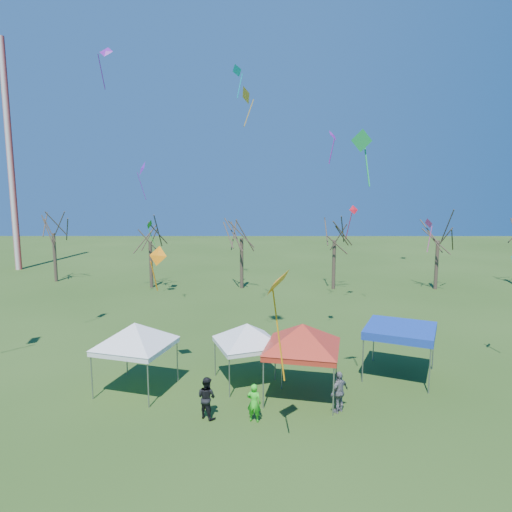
{
  "coord_description": "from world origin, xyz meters",
  "views": [
    {
      "loc": [
        -0.94,
        -16.82,
        9.21
      ],
      "look_at": [
        -0.99,
        3.0,
        6.22
      ],
      "focal_mm": 32.0,
      "sensor_mm": 36.0,
      "label": 1
    }
  ],
  "objects_px": {
    "tent_blue": "(400,331)",
    "person_grey": "(339,392)",
    "radio_mast": "(10,157)",
    "tree_1": "(150,225)",
    "tree_2": "(241,220)",
    "tree_4": "(439,223)",
    "tent_red": "(303,329)",
    "tent_white_west": "(135,327)",
    "tent_white_mid": "(247,328)",
    "tree_3": "(335,223)",
    "person_dark": "(207,397)",
    "person_green": "(254,403)",
    "tree_0": "(52,216)"
  },
  "relations": [
    {
      "from": "tree_0",
      "to": "person_grey",
      "type": "relative_size",
      "value": 4.83
    },
    {
      "from": "tree_2",
      "to": "person_dark",
      "type": "bearing_deg",
      "value": -91.45
    },
    {
      "from": "tent_blue",
      "to": "person_dark",
      "type": "relative_size",
      "value": 2.46
    },
    {
      "from": "tree_2",
      "to": "tree_4",
      "type": "distance_m",
      "value": 17.73
    },
    {
      "from": "tree_0",
      "to": "tree_1",
      "type": "xyz_separation_m",
      "value": [
        10.08,
        -2.73,
        -0.7
      ]
    },
    {
      "from": "tree_2",
      "to": "person_green",
      "type": "bearing_deg",
      "value": -86.93
    },
    {
      "from": "tree_4",
      "to": "person_grey",
      "type": "bearing_deg",
      "value": -119.21
    },
    {
      "from": "person_green",
      "to": "person_grey",
      "type": "relative_size",
      "value": 0.9
    },
    {
      "from": "tent_white_west",
      "to": "person_green",
      "type": "height_order",
      "value": "tent_white_west"
    },
    {
      "from": "tent_white_mid",
      "to": "person_green",
      "type": "relative_size",
      "value": 2.28
    },
    {
      "from": "tree_1",
      "to": "tent_white_west",
      "type": "distance_m",
      "value": 22.29
    },
    {
      "from": "tent_red",
      "to": "tree_0",
      "type": "bearing_deg",
      "value": 131.1
    },
    {
      "from": "person_dark",
      "to": "person_grey",
      "type": "xyz_separation_m",
      "value": [
        5.42,
        0.48,
        0.02
      ]
    },
    {
      "from": "tree_2",
      "to": "person_grey",
      "type": "height_order",
      "value": "tree_2"
    },
    {
      "from": "tent_white_west",
      "to": "person_grey",
      "type": "relative_size",
      "value": 2.3
    },
    {
      "from": "tree_3",
      "to": "person_dark",
      "type": "height_order",
      "value": "tree_3"
    },
    {
      "from": "person_grey",
      "to": "person_dark",
      "type": "bearing_deg",
      "value": -36.21
    },
    {
      "from": "tent_white_mid",
      "to": "tree_2",
      "type": "bearing_deg",
      "value": 92.66
    },
    {
      "from": "radio_mast",
      "to": "tent_red",
      "type": "height_order",
      "value": "radio_mast"
    },
    {
      "from": "tree_0",
      "to": "tree_1",
      "type": "distance_m",
      "value": 10.47
    },
    {
      "from": "person_green",
      "to": "tent_white_west",
      "type": "bearing_deg",
      "value": -12.89
    },
    {
      "from": "tent_white_mid",
      "to": "person_dark",
      "type": "distance_m",
      "value": 4.16
    },
    {
      "from": "tree_1",
      "to": "tree_2",
      "type": "relative_size",
      "value": 0.92
    },
    {
      "from": "tent_white_west",
      "to": "tent_white_mid",
      "type": "height_order",
      "value": "tent_white_west"
    },
    {
      "from": "tree_1",
      "to": "person_green",
      "type": "height_order",
      "value": "tree_1"
    },
    {
      "from": "tree_0",
      "to": "tree_2",
      "type": "height_order",
      "value": "tree_0"
    },
    {
      "from": "person_dark",
      "to": "person_grey",
      "type": "bearing_deg",
      "value": -140.95
    },
    {
      "from": "tree_1",
      "to": "person_dark",
      "type": "height_order",
      "value": "tree_1"
    },
    {
      "from": "tent_red",
      "to": "tree_3",
      "type": "bearing_deg",
      "value": 77.06
    },
    {
      "from": "tree_2",
      "to": "tree_1",
      "type": "bearing_deg",
      "value": 178.15
    },
    {
      "from": "tent_white_west",
      "to": "person_grey",
      "type": "distance_m",
      "value": 9.37
    },
    {
      "from": "tree_4",
      "to": "person_grey",
      "type": "relative_size",
      "value": 4.52
    },
    {
      "from": "tent_blue",
      "to": "person_dark",
      "type": "distance_m",
      "value": 10.02
    },
    {
      "from": "tent_white_west",
      "to": "person_green",
      "type": "xyz_separation_m",
      "value": [
        5.39,
        -2.84,
        -2.19
      ]
    },
    {
      "from": "tree_3",
      "to": "tree_4",
      "type": "bearing_deg",
      "value": -0.26
    },
    {
      "from": "radio_mast",
      "to": "tree_1",
      "type": "relative_size",
      "value": 3.31
    },
    {
      "from": "tent_blue",
      "to": "person_grey",
      "type": "xyz_separation_m",
      "value": [
        -3.59,
        -3.67,
        -1.43
      ]
    },
    {
      "from": "tent_blue",
      "to": "person_grey",
      "type": "relative_size",
      "value": 2.41
    },
    {
      "from": "radio_mast",
      "to": "person_green",
      "type": "distance_m",
      "value": 44.84
    },
    {
      "from": "tree_4",
      "to": "tree_3",
      "type": "bearing_deg",
      "value": 179.74
    },
    {
      "from": "tent_red",
      "to": "person_grey",
      "type": "relative_size",
      "value": 2.46
    },
    {
      "from": "tent_blue",
      "to": "tree_4",
      "type": "bearing_deg",
      "value": 64.37
    },
    {
      "from": "radio_mast",
      "to": "tree_3",
      "type": "distance_m",
      "value": 36.04
    },
    {
      "from": "tree_0",
      "to": "tent_white_west",
      "type": "xyz_separation_m",
      "value": [
        14.39,
        -24.42,
        -3.52
      ]
    },
    {
      "from": "tree_4",
      "to": "person_dark",
      "type": "distance_m",
      "value": 30.31
    },
    {
      "from": "tree_3",
      "to": "person_dark",
      "type": "xyz_separation_m",
      "value": [
        -9.0,
        -23.62,
        -5.23
      ]
    },
    {
      "from": "tree_1",
      "to": "tent_blue",
      "type": "relative_size",
      "value": 1.79
    },
    {
      "from": "tent_blue",
      "to": "person_grey",
      "type": "bearing_deg",
      "value": -134.38
    },
    {
      "from": "tree_1",
      "to": "tree_3",
      "type": "xyz_separation_m",
      "value": [
        16.8,
        -0.6,
        0.29
      ]
    },
    {
      "from": "tree_0",
      "to": "tree_4",
      "type": "relative_size",
      "value": 1.07
    }
  ]
}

